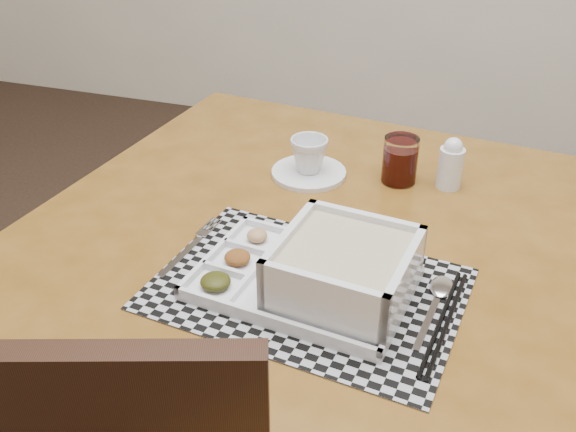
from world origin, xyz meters
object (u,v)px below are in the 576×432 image
object	(u,v)px
juice_glass	(400,162)
creamer_bottle	(451,164)
serving_tray	(333,274)
cup	(309,155)
dining_table	(327,284)

from	to	relation	value
juice_glass	creamer_bottle	world-z (taller)	creamer_bottle
serving_tray	cup	distance (m)	0.39
creamer_bottle	dining_table	bearing A→B (deg)	-121.94
cup	juice_glass	bearing A→B (deg)	-4.86
juice_glass	creamer_bottle	distance (m)	0.10
dining_table	cup	distance (m)	0.28
dining_table	creamer_bottle	size ratio (longest dim) A/B	11.43
cup	creamer_bottle	bearing A→B (deg)	-6.50
cup	creamer_bottle	xyz separation A→B (m)	(0.27, 0.04, 0.00)
dining_table	serving_tray	world-z (taller)	serving_tray
serving_tray	creamer_bottle	size ratio (longest dim) A/B	3.31
dining_table	serving_tray	bearing A→B (deg)	-72.70
cup	creamer_bottle	distance (m)	0.27
dining_table	juice_glass	world-z (taller)	juice_glass
juice_glass	creamer_bottle	size ratio (longest dim) A/B	0.90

